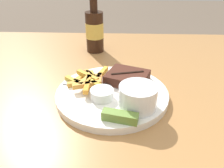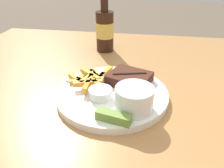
{
  "view_description": "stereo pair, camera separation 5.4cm",
  "coord_description": "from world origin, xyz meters",
  "px_view_note": "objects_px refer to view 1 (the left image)",
  "views": [
    {
      "loc": [
        0.02,
        -0.47,
        1.07
      ],
      "look_at": [
        0.0,
        0.0,
        0.79
      ],
      "focal_mm": 35.0,
      "sensor_mm": 36.0,
      "label": 1
    },
    {
      "loc": [
        0.07,
        -0.46,
        1.07
      ],
      "look_at": [
        0.0,
        0.0,
        0.79
      ],
      "focal_mm": 35.0,
      "sensor_mm": 36.0,
      "label": 2
    }
  ],
  "objects_px": {
    "coleslaw_cup": "(138,96)",
    "pickle_spear": "(120,117)",
    "dipping_sauce_cup": "(102,93)",
    "knife_utensil": "(111,82)",
    "steak_portion": "(127,77)",
    "dinner_plate": "(112,94)",
    "beer_bottle": "(95,29)",
    "fork_utensil": "(85,86)"
  },
  "relations": [
    {
      "from": "steak_portion",
      "to": "dipping_sauce_cup",
      "type": "xyz_separation_m",
      "value": [
        -0.06,
        -0.08,
        -0.0
      ]
    },
    {
      "from": "coleslaw_cup",
      "to": "pickle_spear",
      "type": "bearing_deg",
      "value": -128.45
    },
    {
      "from": "coleslaw_cup",
      "to": "fork_utensil",
      "type": "height_order",
      "value": "coleslaw_cup"
    },
    {
      "from": "coleslaw_cup",
      "to": "beer_bottle",
      "type": "height_order",
      "value": "beer_bottle"
    },
    {
      "from": "dipping_sauce_cup",
      "to": "pickle_spear",
      "type": "distance_m",
      "value": 0.09
    },
    {
      "from": "knife_utensil",
      "to": "beer_bottle",
      "type": "distance_m",
      "value": 0.29
    },
    {
      "from": "dipping_sauce_cup",
      "to": "beer_bottle",
      "type": "relative_size",
      "value": 0.24
    },
    {
      "from": "dinner_plate",
      "to": "fork_utensil",
      "type": "bearing_deg",
      "value": 166.72
    },
    {
      "from": "dipping_sauce_cup",
      "to": "knife_utensil",
      "type": "bearing_deg",
      "value": 75.9
    },
    {
      "from": "steak_portion",
      "to": "dipping_sauce_cup",
      "type": "relative_size",
      "value": 2.29
    },
    {
      "from": "dipping_sauce_cup",
      "to": "pickle_spear",
      "type": "bearing_deg",
      "value": -61.74
    },
    {
      "from": "dipping_sauce_cup",
      "to": "knife_utensil",
      "type": "relative_size",
      "value": 0.38
    },
    {
      "from": "fork_utensil",
      "to": "dinner_plate",
      "type": "bearing_deg",
      "value": 0.0
    },
    {
      "from": "dinner_plate",
      "to": "dipping_sauce_cup",
      "type": "bearing_deg",
      "value": -123.66
    },
    {
      "from": "knife_utensil",
      "to": "steak_portion",
      "type": "bearing_deg",
      "value": -45.29
    },
    {
      "from": "pickle_spear",
      "to": "knife_utensil",
      "type": "distance_m",
      "value": 0.15
    },
    {
      "from": "dipping_sauce_cup",
      "to": "beer_bottle",
      "type": "bearing_deg",
      "value": 98.83
    },
    {
      "from": "steak_portion",
      "to": "knife_utensil",
      "type": "bearing_deg",
      "value": -165.58
    },
    {
      "from": "dipping_sauce_cup",
      "to": "pickle_spear",
      "type": "relative_size",
      "value": 0.73
    },
    {
      "from": "dinner_plate",
      "to": "dipping_sauce_cup",
      "type": "distance_m",
      "value": 0.05
    },
    {
      "from": "dipping_sauce_cup",
      "to": "beer_bottle",
      "type": "distance_m",
      "value": 0.36
    },
    {
      "from": "steak_portion",
      "to": "coleslaw_cup",
      "type": "height_order",
      "value": "coleslaw_cup"
    },
    {
      "from": "steak_portion",
      "to": "knife_utensil",
      "type": "height_order",
      "value": "steak_portion"
    },
    {
      "from": "dinner_plate",
      "to": "pickle_spear",
      "type": "relative_size",
      "value": 3.64
    },
    {
      "from": "coleslaw_cup",
      "to": "dipping_sauce_cup",
      "type": "relative_size",
      "value": 1.5
    },
    {
      "from": "dinner_plate",
      "to": "coleslaw_cup",
      "type": "height_order",
      "value": "coleslaw_cup"
    },
    {
      "from": "pickle_spear",
      "to": "knife_utensil",
      "type": "xyz_separation_m",
      "value": [
        -0.03,
        0.15,
        -0.01
      ]
    },
    {
      "from": "dinner_plate",
      "to": "coleslaw_cup",
      "type": "xyz_separation_m",
      "value": [
        0.06,
        -0.07,
        0.04
      ]
    },
    {
      "from": "dipping_sauce_cup",
      "to": "pickle_spear",
      "type": "xyz_separation_m",
      "value": [
        0.04,
        -0.08,
        -0.0
      ]
    },
    {
      "from": "dinner_plate",
      "to": "beer_bottle",
      "type": "distance_m",
      "value": 0.33
    },
    {
      "from": "fork_utensil",
      "to": "dipping_sauce_cup",
      "type": "bearing_deg",
      "value": -32.35
    },
    {
      "from": "coleslaw_cup",
      "to": "pickle_spear",
      "type": "relative_size",
      "value": 1.09
    },
    {
      "from": "fork_utensil",
      "to": "knife_utensil",
      "type": "height_order",
      "value": "knife_utensil"
    },
    {
      "from": "dipping_sauce_cup",
      "to": "fork_utensil",
      "type": "height_order",
      "value": "dipping_sauce_cup"
    },
    {
      "from": "knife_utensil",
      "to": "fork_utensil",
      "type": "bearing_deg",
      "value": 137.02
    },
    {
      "from": "dinner_plate",
      "to": "beer_bottle",
      "type": "bearing_deg",
      "value": 103.69
    },
    {
      "from": "coleslaw_cup",
      "to": "beer_bottle",
      "type": "bearing_deg",
      "value": 109.69
    },
    {
      "from": "dinner_plate",
      "to": "pickle_spear",
      "type": "bearing_deg",
      "value": -79.57
    },
    {
      "from": "coleslaw_cup",
      "to": "fork_utensil",
      "type": "bearing_deg",
      "value": 147.67
    },
    {
      "from": "pickle_spear",
      "to": "dinner_plate",
      "type": "bearing_deg",
      "value": 100.43
    },
    {
      "from": "fork_utensil",
      "to": "beer_bottle",
      "type": "xyz_separation_m",
      "value": [
        -0.0,
        0.3,
        0.06
      ]
    },
    {
      "from": "steak_portion",
      "to": "dipping_sauce_cup",
      "type": "height_order",
      "value": "steak_portion"
    }
  ]
}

